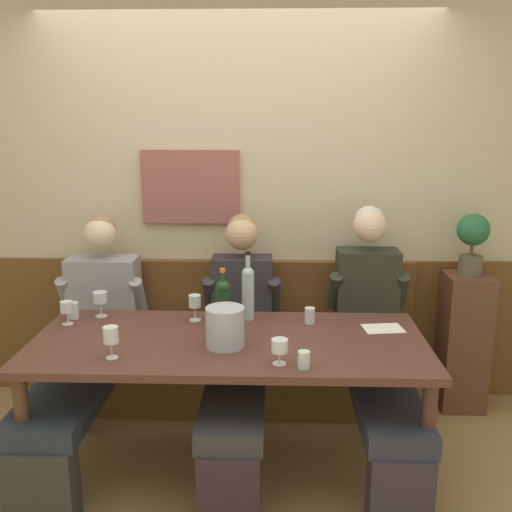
% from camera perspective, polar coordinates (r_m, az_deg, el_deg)
% --- Properties ---
extents(ground_plane, '(6.80, 6.80, 0.02)m').
position_cam_1_polar(ground_plane, '(3.26, -2.69, -21.42)').
color(ground_plane, olive).
rests_on(ground_plane, ground).
extents(room_wall_back, '(6.80, 0.12, 2.80)m').
position_cam_1_polar(room_wall_back, '(3.79, -1.68, 6.58)').
color(room_wall_back, '#C3B494').
rests_on(room_wall_back, ground).
extents(wood_wainscot_panel, '(6.80, 0.03, 0.94)m').
position_cam_1_polar(wood_wainscot_panel, '(3.96, -1.60, -7.01)').
color(wood_wainscot_panel, brown).
rests_on(wood_wainscot_panel, ground).
extents(wall_bench, '(2.31, 0.42, 0.94)m').
position_cam_1_polar(wall_bench, '(3.84, -1.77, -10.75)').
color(wall_bench, brown).
rests_on(wall_bench, ground).
extents(dining_table, '(2.01, 0.87, 0.75)m').
position_cam_1_polar(dining_table, '(3.01, -2.70, -9.70)').
color(dining_table, '#532F27').
rests_on(dining_table, ground).
extents(person_left_seat, '(0.54, 1.33, 1.27)m').
position_cam_1_polar(person_left_seat, '(3.51, -16.36, -7.88)').
color(person_left_seat, '#373430').
rests_on(person_left_seat, ground).
extents(person_center_left_seat, '(0.48, 1.33, 1.28)m').
position_cam_1_polar(person_center_left_seat, '(3.34, -1.72, -8.30)').
color(person_center_left_seat, '#34262E').
rests_on(person_center_left_seat, ground).
extents(person_right_seat, '(0.48, 1.33, 1.34)m').
position_cam_1_polar(person_right_seat, '(3.40, 11.69, -7.64)').
color(person_right_seat, '#352D36').
rests_on(person_right_seat, ground).
extents(ice_bucket, '(0.19, 0.19, 0.20)m').
position_cam_1_polar(ice_bucket, '(2.86, -3.08, -7.05)').
color(ice_bucket, '#B0B4BD').
rests_on(ice_bucket, dining_table).
extents(wine_bottle_clear_water, '(0.08, 0.08, 0.33)m').
position_cam_1_polar(wine_bottle_clear_water, '(3.07, -3.29, -4.63)').
color(wine_bottle_clear_water, '#183A1A').
rests_on(wine_bottle_clear_water, dining_table).
extents(wine_bottle_green_tall, '(0.07, 0.07, 0.39)m').
position_cam_1_polar(wine_bottle_green_tall, '(3.21, -0.79, -3.45)').
color(wine_bottle_green_tall, '#ABC1C2').
rests_on(wine_bottle_green_tall, dining_table).
extents(wine_glass_left_end, '(0.07, 0.07, 0.15)m').
position_cam_1_polar(wine_glass_left_end, '(3.22, -6.08, -4.62)').
color(wine_glass_left_end, silver).
rests_on(wine_glass_left_end, dining_table).
extents(wine_glass_by_bottle, '(0.08, 0.08, 0.14)m').
position_cam_1_polar(wine_glass_by_bottle, '(3.39, -15.17, -4.09)').
color(wine_glass_by_bottle, silver).
rests_on(wine_glass_by_bottle, dining_table).
extents(wine_glass_center_front, '(0.07, 0.07, 0.13)m').
position_cam_1_polar(wine_glass_center_front, '(3.32, -18.25, -4.89)').
color(wine_glass_center_front, silver).
rests_on(wine_glass_center_front, dining_table).
extents(wine_glass_right_end, '(0.08, 0.08, 0.12)m').
position_cam_1_polar(wine_glass_right_end, '(2.66, 2.35, -9.01)').
color(wine_glass_right_end, silver).
rests_on(wine_glass_right_end, dining_table).
extents(wine_glass_near_bucket, '(0.07, 0.07, 0.16)m').
position_cam_1_polar(wine_glass_near_bucket, '(2.80, -14.18, -7.74)').
color(wine_glass_near_bucket, silver).
rests_on(wine_glass_near_bucket, dining_table).
extents(water_tumbler_center, '(0.07, 0.07, 0.09)m').
position_cam_1_polar(water_tumbler_center, '(3.42, -17.68, -5.17)').
color(water_tumbler_center, silver).
rests_on(water_tumbler_center, dining_table).
extents(water_tumbler_right, '(0.06, 0.06, 0.09)m').
position_cam_1_polar(water_tumbler_right, '(3.20, 5.34, -5.89)').
color(water_tumbler_right, silver).
rests_on(water_tumbler_right, dining_table).
extents(water_tumbler_left, '(0.06, 0.06, 0.08)m').
position_cam_1_polar(water_tumbler_left, '(2.64, 4.76, -10.21)').
color(water_tumbler_left, silver).
rests_on(water_tumbler_left, dining_table).
extents(tasting_sheet_left_guest, '(0.23, 0.18, 0.00)m').
position_cam_1_polar(tasting_sheet_left_guest, '(3.19, 12.48, -7.02)').
color(tasting_sheet_left_guest, white).
rests_on(tasting_sheet_left_guest, dining_table).
extents(corner_pedestal, '(0.28, 0.28, 0.90)m').
position_cam_1_polar(corner_pedestal, '(3.99, 19.84, -8.00)').
color(corner_pedestal, brown).
rests_on(corner_pedestal, ground).
extents(potted_plant, '(0.20, 0.20, 0.39)m').
position_cam_1_polar(potted_plant, '(3.80, 20.66, 1.61)').
color(potted_plant, brown).
rests_on(potted_plant, corner_pedestal).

